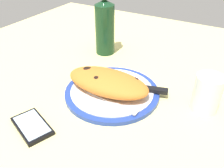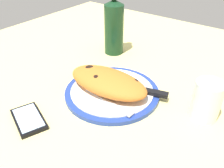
{
  "view_description": "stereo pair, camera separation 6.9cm",
  "coord_description": "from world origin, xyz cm",
  "px_view_note": "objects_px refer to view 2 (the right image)",
  "views": [
    {
      "loc": [
        29.03,
        -49.89,
        42.03
      ],
      "look_at": [
        0.0,
        0.0,
        3.59
      ],
      "focal_mm": 38.12,
      "sensor_mm": 36.0,
      "label": 1
    },
    {
      "loc": [
        34.8,
        -46.05,
        42.03
      ],
      "look_at": [
        0.0,
        0.0,
        3.59
      ],
      "focal_mm": 38.12,
      "sensor_mm": 36.0,
      "label": 2
    }
  ],
  "objects_px": {
    "knife": "(142,91)",
    "water_glass": "(206,103)",
    "fork": "(112,104)",
    "calzone": "(108,82)",
    "plate": "(112,92)",
    "wine_bottle": "(114,25)",
    "smartphone": "(29,119)"
  },
  "relations": [
    {
      "from": "plate",
      "to": "fork",
      "type": "height_order",
      "value": "fork"
    },
    {
      "from": "knife",
      "to": "wine_bottle",
      "type": "relative_size",
      "value": 0.75
    },
    {
      "from": "plate",
      "to": "wine_bottle",
      "type": "relative_size",
      "value": 0.99
    },
    {
      "from": "fork",
      "to": "wine_bottle",
      "type": "height_order",
      "value": "wine_bottle"
    },
    {
      "from": "fork",
      "to": "smartphone",
      "type": "distance_m",
      "value": 0.22
    },
    {
      "from": "plate",
      "to": "knife",
      "type": "bearing_deg",
      "value": 29.49
    },
    {
      "from": "wine_bottle",
      "to": "water_glass",
      "type": "bearing_deg",
      "value": -21.78
    },
    {
      "from": "fork",
      "to": "water_glass",
      "type": "bearing_deg",
      "value": 30.02
    },
    {
      "from": "water_glass",
      "to": "wine_bottle",
      "type": "height_order",
      "value": "wine_bottle"
    },
    {
      "from": "water_glass",
      "to": "calzone",
      "type": "bearing_deg",
      "value": -164.93
    },
    {
      "from": "calzone",
      "to": "fork",
      "type": "distance_m",
      "value": 0.08
    },
    {
      "from": "water_glass",
      "to": "smartphone",
      "type": "bearing_deg",
      "value": -140.73
    },
    {
      "from": "smartphone",
      "to": "water_glass",
      "type": "relative_size",
      "value": 1.26
    },
    {
      "from": "calzone",
      "to": "fork",
      "type": "bearing_deg",
      "value": -42.35
    },
    {
      "from": "plate",
      "to": "fork",
      "type": "relative_size",
      "value": 1.64
    },
    {
      "from": "knife",
      "to": "smartphone",
      "type": "distance_m",
      "value": 0.32
    },
    {
      "from": "plate",
      "to": "smartphone",
      "type": "xyz_separation_m",
      "value": [
        -0.1,
        -0.22,
        -0.0
      ]
    },
    {
      "from": "fork",
      "to": "water_glass",
      "type": "xyz_separation_m",
      "value": [
        0.21,
        0.12,
        0.03
      ]
    },
    {
      "from": "calzone",
      "to": "smartphone",
      "type": "xyz_separation_m",
      "value": [
        -0.09,
        -0.22,
        -0.04
      ]
    },
    {
      "from": "plate",
      "to": "wine_bottle",
      "type": "xyz_separation_m",
      "value": [
        -0.17,
        0.23,
        0.1
      ]
    },
    {
      "from": "smartphone",
      "to": "knife",
      "type": "bearing_deg",
      "value": 56.29
    },
    {
      "from": "water_glass",
      "to": "wine_bottle",
      "type": "relative_size",
      "value": 0.37
    },
    {
      "from": "smartphone",
      "to": "wine_bottle",
      "type": "relative_size",
      "value": 0.47
    },
    {
      "from": "fork",
      "to": "calzone",
      "type": "bearing_deg",
      "value": 137.65
    },
    {
      "from": "knife",
      "to": "wine_bottle",
      "type": "height_order",
      "value": "wine_bottle"
    },
    {
      "from": "plate",
      "to": "knife",
      "type": "distance_m",
      "value": 0.09
    },
    {
      "from": "calzone",
      "to": "knife",
      "type": "bearing_deg",
      "value": 29.39
    },
    {
      "from": "plate",
      "to": "calzone",
      "type": "xyz_separation_m",
      "value": [
        -0.01,
        -0.01,
        0.04
      ]
    },
    {
      "from": "plate",
      "to": "smartphone",
      "type": "relative_size",
      "value": 2.12
    },
    {
      "from": "knife",
      "to": "water_glass",
      "type": "distance_m",
      "value": 0.18
    },
    {
      "from": "calzone",
      "to": "water_glass",
      "type": "relative_size",
      "value": 2.44
    },
    {
      "from": "knife",
      "to": "wine_bottle",
      "type": "xyz_separation_m",
      "value": [
        -0.24,
        0.19,
        0.09
      ]
    }
  ]
}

